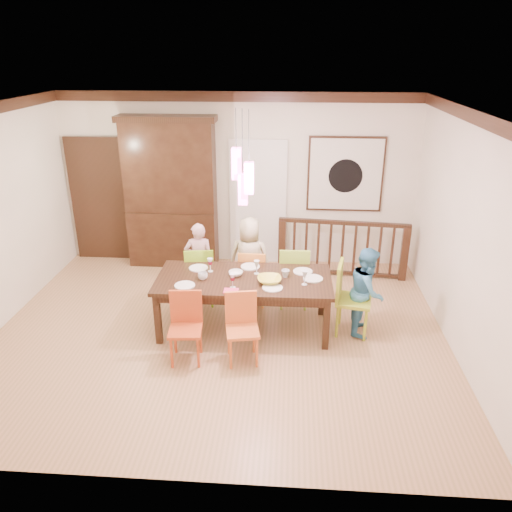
# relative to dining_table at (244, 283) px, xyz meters

# --- Properties ---
(floor) EXTENTS (6.00, 6.00, 0.00)m
(floor) POSITION_rel_dining_table_xyz_m (-0.32, -0.15, -0.67)
(floor) COLOR #A57E4F
(floor) RESTS_ON ground
(ceiling) EXTENTS (6.00, 6.00, 0.00)m
(ceiling) POSITION_rel_dining_table_xyz_m (-0.32, -0.15, 2.23)
(ceiling) COLOR white
(ceiling) RESTS_ON wall_back
(wall_back) EXTENTS (6.00, 0.00, 6.00)m
(wall_back) POSITION_rel_dining_table_xyz_m (-0.32, 2.35, 0.78)
(wall_back) COLOR beige
(wall_back) RESTS_ON floor
(wall_right) EXTENTS (0.00, 5.00, 5.00)m
(wall_right) POSITION_rel_dining_table_xyz_m (2.68, -0.15, 0.78)
(wall_right) COLOR beige
(wall_right) RESTS_ON floor
(crown_molding) EXTENTS (6.00, 5.00, 0.16)m
(crown_molding) POSITION_rel_dining_table_xyz_m (-0.32, -0.15, 2.15)
(crown_molding) COLOR black
(crown_molding) RESTS_ON wall_back
(panel_door) EXTENTS (1.04, 0.07, 2.24)m
(panel_door) POSITION_rel_dining_table_xyz_m (-2.72, 2.30, 0.38)
(panel_door) COLOR black
(panel_door) RESTS_ON wall_back
(white_doorway) EXTENTS (0.97, 0.05, 2.22)m
(white_doorway) POSITION_rel_dining_table_xyz_m (0.03, 2.32, 0.38)
(white_doorway) COLOR silver
(white_doorway) RESTS_ON wall_back
(painting) EXTENTS (1.25, 0.06, 1.25)m
(painting) POSITION_rel_dining_table_xyz_m (1.48, 2.31, 0.93)
(painting) COLOR black
(painting) RESTS_ON wall_back
(pendant_cluster) EXTENTS (0.27, 0.21, 1.14)m
(pendant_cluster) POSITION_rel_dining_table_xyz_m (0.00, -0.00, 1.43)
(pendant_cluster) COLOR #FF4CAD
(pendant_cluster) RESTS_ON ceiling
(dining_table) EXTENTS (2.31, 1.07, 0.75)m
(dining_table) POSITION_rel_dining_table_xyz_m (0.00, 0.00, 0.00)
(dining_table) COLOR black
(dining_table) RESTS_ON floor
(chair_far_left) EXTENTS (0.47, 0.47, 0.91)m
(chair_far_left) POSITION_rel_dining_table_xyz_m (-0.71, 0.69, -0.15)
(chair_far_left) COLOR #7DB420
(chair_far_left) RESTS_ON floor
(chair_far_mid) EXTENTS (0.41, 0.41, 0.87)m
(chair_far_mid) POSITION_rel_dining_table_xyz_m (0.07, 0.73, -0.18)
(chair_far_mid) COLOR orange
(chair_far_mid) RESTS_ON floor
(chair_far_right) EXTENTS (0.43, 0.43, 0.94)m
(chair_far_right) POSITION_rel_dining_table_xyz_m (0.66, 0.72, -0.13)
(chair_far_right) COLOR #88B231
(chair_far_right) RESTS_ON floor
(chair_near_left) EXTENTS (0.42, 0.42, 0.86)m
(chair_near_left) POSITION_rel_dining_table_xyz_m (-0.63, -0.81, -0.18)
(chair_near_left) COLOR #B1431C
(chair_near_left) RESTS_ON floor
(chair_near_mid) EXTENTS (0.45, 0.45, 0.85)m
(chair_near_mid) POSITION_rel_dining_table_xyz_m (0.05, -0.77, -0.18)
(chair_near_mid) COLOR #CB5F2A
(chair_near_mid) RESTS_ON floor
(chair_end_right) EXTENTS (0.52, 0.52, 0.99)m
(chair_end_right) POSITION_rel_dining_table_xyz_m (1.45, -0.01, -0.11)
(chair_end_right) COLOR #A3B528
(chair_end_right) RESTS_ON floor
(china_hutch) EXTENTS (1.61, 0.46, 2.55)m
(china_hutch) POSITION_rel_dining_table_xyz_m (-1.43, 2.15, 0.60)
(china_hutch) COLOR black
(china_hutch) RESTS_ON floor
(balustrade) EXTENTS (2.12, 0.28, 0.96)m
(balustrade) POSITION_rel_dining_table_xyz_m (1.46, 1.80, -0.17)
(balustrade) COLOR black
(balustrade) RESTS_ON floor
(person_far_left) EXTENTS (0.46, 0.33, 1.19)m
(person_far_left) POSITION_rel_dining_table_xyz_m (-0.75, 0.88, -0.08)
(person_far_left) COLOR #F6BBCA
(person_far_left) RESTS_ON floor
(person_far_mid) EXTENTS (0.67, 0.47, 1.28)m
(person_far_mid) POSITION_rel_dining_table_xyz_m (-0.00, 0.89, -0.03)
(person_far_mid) COLOR #BFB590
(person_far_mid) RESTS_ON floor
(person_end_right) EXTENTS (0.56, 0.66, 1.19)m
(person_end_right) POSITION_rel_dining_table_xyz_m (1.62, 0.05, -0.08)
(person_end_right) COLOR teal
(person_end_right) RESTS_ON floor
(serving_bowl) EXTENTS (0.34, 0.34, 0.08)m
(serving_bowl) POSITION_rel_dining_table_xyz_m (0.34, -0.11, 0.11)
(serving_bowl) COLOR gold
(serving_bowl) RESTS_ON dining_table
(small_bowl) EXTENTS (0.22, 0.22, 0.06)m
(small_bowl) POSITION_rel_dining_table_xyz_m (-0.11, 0.07, 0.11)
(small_bowl) COLOR white
(small_bowl) RESTS_ON dining_table
(cup_left) EXTENTS (0.15, 0.15, 0.10)m
(cup_left) POSITION_rel_dining_table_xyz_m (-0.53, -0.08, 0.13)
(cup_left) COLOR silver
(cup_left) RESTS_ON dining_table
(cup_right) EXTENTS (0.14, 0.14, 0.10)m
(cup_right) POSITION_rel_dining_table_xyz_m (0.54, 0.07, 0.13)
(cup_right) COLOR silver
(cup_right) RESTS_ON dining_table
(plate_far_left) EXTENTS (0.26, 0.26, 0.01)m
(plate_far_left) POSITION_rel_dining_table_xyz_m (-0.65, 0.26, 0.08)
(plate_far_left) COLOR white
(plate_far_left) RESTS_ON dining_table
(plate_far_mid) EXTENTS (0.26, 0.26, 0.01)m
(plate_far_mid) POSITION_rel_dining_table_xyz_m (0.05, 0.35, 0.08)
(plate_far_mid) COLOR white
(plate_far_mid) RESTS_ON dining_table
(plate_far_right) EXTENTS (0.26, 0.26, 0.01)m
(plate_far_right) POSITION_rel_dining_table_xyz_m (0.78, 0.24, 0.08)
(plate_far_right) COLOR white
(plate_far_right) RESTS_ON dining_table
(plate_near_left) EXTENTS (0.26, 0.26, 0.01)m
(plate_near_left) POSITION_rel_dining_table_xyz_m (-0.73, -0.29, 0.08)
(plate_near_left) COLOR white
(plate_near_left) RESTS_ON dining_table
(plate_near_mid) EXTENTS (0.26, 0.26, 0.01)m
(plate_near_mid) POSITION_rel_dining_table_xyz_m (0.39, -0.27, 0.08)
(plate_near_mid) COLOR white
(plate_near_mid) RESTS_ON dining_table
(plate_end_right) EXTENTS (0.26, 0.26, 0.01)m
(plate_end_right) POSITION_rel_dining_table_xyz_m (0.90, 0.03, 0.08)
(plate_end_right) COLOR white
(plate_end_right) RESTS_ON dining_table
(wine_glass_a) EXTENTS (0.08, 0.08, 0.19)m
(wine_glass_a) POSITION_rel_dining_table_xyz_m (-0.47, 0.18, 0.17)
(wine_glass_a) COLOR #590C19
(wine_glass_a) RESTS_ON dining_table
(wine_glass_b) EXTENTS (0.08, 0.08, 0.19)m
(wine_glass_b) POSITION_rel_dining_table_xyz_m (0.16, 0.15, 0.17)
(wine_glass_b) COLOR silver
(wine_glass_b) RESTS_ON dining_table
(wine_glass_c) EXTENTS (0.08, 0.08, 0.19)m
(wine_glass_c) POSITION_rel_dining_table_xyz_m (-0.11, -0.29, 0.17)
(wine_glass_c) COLOR #590C19
(wine_glass_c) RESTS_ON dining_table
(wine_glass_d) EXTENTS (0.08, 0.08, 0.19)m
(wine_glass_d) POSITION_rel_dining_table_xyz_m (0.79, -0.14, 0.17)
(wine_glass_d) COLOR silver
(wine_glass_d) RESTS_ON dining_table
(napkin) EXTENTS (0.18, 0.14, 0.01)m
(napkin) POSITION_rel_dining_table_xyz_m (-0.12, -0.40, 0.08)
(napkin) COLOR #D83359
(napkin) RESTS_ON dining_table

